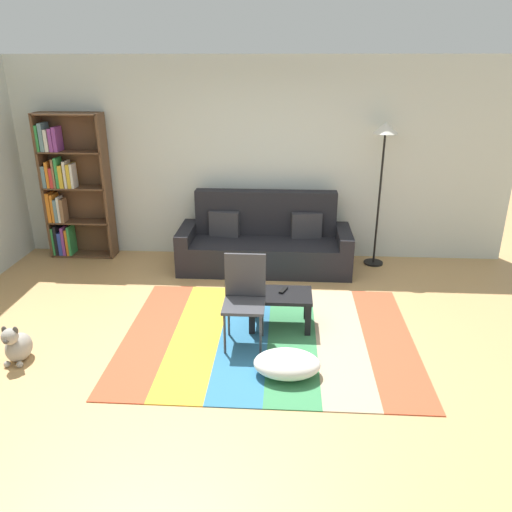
% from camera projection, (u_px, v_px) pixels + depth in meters
% --- Properties ---
extents(ground_plane, '(14.00, 14.00, 0.00)m').
position_uv_depth(ground_plane, '(244.00, 345.00, 4.95)').
color(ground_plane, tan).
extents(back_wall, '(6.80, 0.10, 2.70)m').
position_uv_depth(back_wall, '(259.00, 160.00, 6.82)').
color(back_wall, silver).
rests_on(back_wall, ground_plane).
extents(rug, '(2.91, 2.26, 0.01)m').
position_uv_depth(rug, '(268.00, 337.00, 5.09)').
color(rug, '#C64C2D').
rests_on(rug, ground_plane).
extents(couch, '(2.26, 0.80, 1.00)m').
position_uv_depth(couch, '(265.00, 243.00, 6.70)').
color(couch, black).
rests_on(couch, ground_plane).
extents(bookshelf, '(0.90, 0.28, 1.99)m').
position_uv_depth(bookshelf, '(68.00, 188.00, 6.89)').
color(bookshelf, brown).
rests_on(bookshelf, ground_plane).
extents(coffee_table, '(0.65, 0.43, 0.37)m').
position_uv_depth(coffee_table, '(280.00, 300.00, 5.19)').
color(coffee_table, black).
rests_on(coffee_table, rug).
extents(pouf, '(0.60, 0.42, 0.22)m').
position_uv_depth(pouf, '(287.00, 364.00, 4.43)').
color(pouf, white).
rests_on(pouf, rug).
extents(dog, '(0.22, 0.35, 0.40)m').
position_uv_depth(dog, '(17.00, 346.00, 4.64)').
color(dog, '#9E998E').
rests_on(dog, ground_plane).
extents(standing_lamp, '(0.32, 0.32, 1.91)m').
position_uv_depth(standing_lamp, '(384.00, 147.00, 6.34)').
color(standing_lamp, black).
rests_on(standing_lamp, ground_plane).
extents(tv_remote, '(0.10, 0.16, 0.02)m').
position_uv_depth(tv_remote, '(283.00, 290.00, 5.22)').
color(tv_remote, black).
rests_on(tv_remote, coffee_table).
extents(folding_chair, '(0.40, 0.40, 0.90)m').
position_uv_depth(folding_chair, '(245.00, 292.00, 4.84)').
color(folding_chair, '#38383D').
rests_on(folding_chair, ground_plane).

